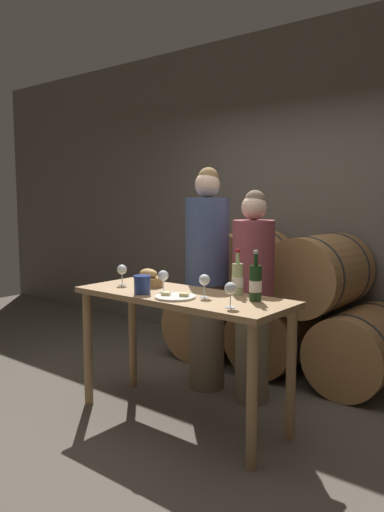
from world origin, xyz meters
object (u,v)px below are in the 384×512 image
Objects in this scene: blue_crock at (142,284)px; wine_glass_far_left at (122,270)px; person_right at (253,295)px; person_left at (207,277)px; wine_glass_right at (231,289)px; wine_glass_center at (204,281)px; wine_bottle_red at (255,283)px; wine_bottle_white at (238,279)px; tasting_table at (181,315)px; bread_basket at (149,280)px; cheese_plate at (175,297)px; wine_glass_left at (163,276)px.

wine_glass_far_left is (-0.36, 0.15, 0.04)m from blue_crock.
blue_crock is at bearing -117.38° from person_right.
wine_glass_far_left is at bearing -117.78° from person_left.
wine_glass_far_left is 1.00× the size of wine_glass_right.
wine_glass_right is at bearing -25.07° from wine_glass_center.
wine_bottle_red is 0.27m from wine_glass_right.
wine_bottle_white is at bearing -72.75° from person_right.
tasting_table is 10.09× the size of wine_glass_far_left.
wine_bottle_white is 0.25m from wine_glass_center.
tasting_table is 7.56× the size of bread_basket.
wine_glass_center is at bearing -89.39° from person_right.
bread_basket is at bearing -176.53° from wine_bottle_red.
wine_glass_right reaches higher than blue_crock.
wine_glass_far_left reaches higher than bread_basket.
wine_glass_right is at bearing -1.82° from cheese_plate.
wine_bottle_red is at bearing 13.63° from wine_glass_left.
wine_bottle_red is 0.53m from cheese_plate.
bread_basket is at bearing 155.46° from cheese_plate.
cheese_plate is (0.43, -0.20, -0.04)m from bread_basket.
tasting_table is at bearing 163.93° from wine_glass_right.
wine_glass_far_left reaches higher than tasting_table.
person_right is 10.40× the size of wine_glass_right.
wine_glass_left is (0.11, -0.65, 0.10)m from person_left.
cheese_plate reaches higher than tasting_table.
tasting_table is 0.97× the size of person_right.
blue_crock is 0.16m from wine_glass_left.
blue_crock is at bearing -22.71° from wine_glass_far_left.
wine_bottle_red is 2.09× the size of wine_glass_right.
wine_glass_left is (-0.13, -0.04, 0.26)m from tasting_table.
bread_basket is 0.58m from wine_glass_center.
wine_bottle_red reaches higher than wine_glass_far_left.
wine_glass_far_left is (-0.33, -0.62, 0.10)m from person_left.
blue_crock is at bearing -158.03° from wine_glass_center.
person_left reaches higher than bread_basket.
wine_glass_left is at bearing -150.13° from wine_bottle_white.
person_right is at bearing 123.54° from wine_bottle_red.
bread_basket is at bearing 125.31° from blue_crock.
cheese_plate is at bearing -126.05° from wine_bottle_white.
wine_bottle_red reaches higher than bread_basket.
cheese_plate is at bearing -67.76° from person_left.
person_left is at bearing 147.23° from wine_bottle_red.
person_right is at bearing 63.42° from wine_glass_left.
wine_glass_far_left is (-1.09, -0.13, -0.00)m from wine_bottle_red.
tasting_table is at bearing 179.44° from wine_glass_center.
wine_glass_far_left is (-0.20, -0.08, 0.06)m from bread_basket.
cheese_plate is at bearing 7.23° from blue_crock.
person_left reaches higher than wine_bottle_white.
cheese_plate is 1.75× the size of wine_glass_left.
person_right is at bearing 43.88° from bread_basket.
wine_bottle_red is 1.10m from wine_glass_far_left.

